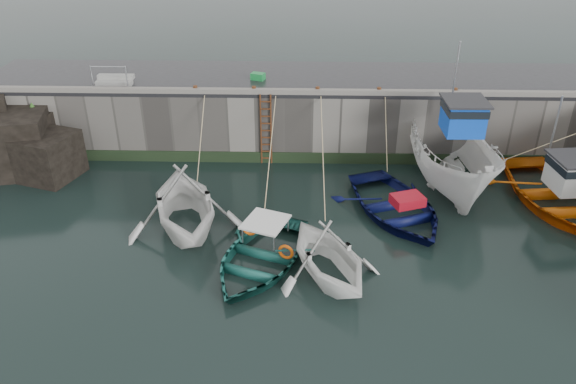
{
  "coord_description": "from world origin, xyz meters",
  "views": [
    {
      "loc": [
        -0.43,
        -12.62,
        11.08
      ],
      "look_at": [
        -0.91,
        5.1,
        1.2
      ],
      "focal_mm": 35.0,
      "sensor_mm": 36.0,
      "label": 1
    }
  ],
  "objects_px": {
    "boat_near_blacktrim": "(327,276)",
    "fish_crate": "(258,76)",
    "boat_near_blue": "(260,263)",
    "ladder": "(266,130)",
    "bollard_e": "(455,91)",
    "boat_near_navy": "(394,213)",
    "bollard_b": "(254,89)",
    "boat_far_orange": "(557,194)",
    "boat_far_white": "(452,158)",
    "bollard_a": "(195,89)",
    "boat_near_white": "(186,228)",
    "bollard_c": "(317,90)",
    "bollard_d": "(379,91)"
  },
  "relations": [
    {
      "from": "ladder",
      "to": "bollard_a",
      "type": "relative_size",
      "value": 11.43
    },
    {
      "from": "fish_crate",
      "to": "bollard_e",
      "type": "height_order",
      "value": "fish_crate"
    },
    {
      "from": "boat_far_white",
      "to": "bollard_b",
      "type": "xyz_separation_m",
      "value": [
        -8.15,
        2.22,
        2.05
      ]
    },
    {
      "from": "bollard_a",
      "to": "bollard_d",
      "type": "xyz_separation_m",
      "value": [
        7.8,
        0.0,
        0.0
      ]
    },
    {
      "from": "boat_near_blacktrim",
      "to": "bollard_a",
      "type": "relative_size",
      "value": 15.04
    },
    {
      "from": "boat_far_white",
      "to": "boat_far_orange",
      "type": "relative_size",
      "value": 1.13
    },
    {
      "from": "boat_near_navy",
      "to": "boat_far_white",
      "type": "xyz_separation_m",
      "value": [
        2.52,
        2.31,
        1.25
      ]
    },
    {
      "from": "boat_near_white",
      "to": "boat_far_orange",
      "type": "height_order",
      "value": "boat_far_orange"
    },
    {
      "from": "boat_near_white",
      "to": "boat_far_orange",
      "type": "relative_size",
      "value": 0.75
    },
    {
      "from": "boat_near_blue",
      "to": "boat_near_blacktrim",
      "type": "relative_size",
      "value": 1.19
    },
    {
      "from": "boat_near_white",
      "to": "bollard_b",
      "type": "bearing_deg",
      "value": 52.44
    },
    {
      "from": "boat_near_white",
      "to": "boat_far_orange",
      "type": "bearing_deg",
      "value": -9.01
    },
    {
      "from": "bollard_a",
      "to": "boat_far_white",
      "type": "bearing_deg",
      "value": -11.8
    },
    {
      "from": "boat_near_navy",
      "to": "bollard_b",
      "type": "distance_m",
      "value": 7.95
    },
    {
      "from": "boat_near_blue",
      "to": "boat_far_white",
      "type": "bearing_deg",
      "value": 58.04
    },
    {
      "from": "boat_near_blue",
      "to": "boat_near_white",
      "type": "bearing_deg",
      "value": 164.51
    },
    {
      "from": "boat_far_white",
      "to": "bollard_d",
      "type": "relative_size",
      "value": 27.78
    },
    {
      "from": "boat_far_white",
      "to": "bollard_c",
      "type": "height_order",
      "value": "boat_far_white"
    },
    {
      "from": "boat_near_blue",
      "to": "fish_crate",
      "type": "bearing_deg",
      "value": 114.93
    },
    {
      "from": "ladder",
      "to": "bollard_e",
      "type": "distance_m",
      "value": 8.19
    },
    {
      "from": "bollard_d",
      "to": "bollard_a",
      "type": "bearing_deg",
      "value": 180.0
    },
    {
      "from": "ladder",
      "to": "boat_far_white",
      "type": "height_order",
      "value": "boat_far_white"
    },
    {
      "from": "boat_near_blacktrim",
      "to": "fish_crate",
      "type": "relative_size",
      "value": 7.11
    },
    {
      "from": "bollard_b",
      "to": "boat_far_white",
      "type": "bearing_deg",
      "value": -15.27
    },
    {
      "from": "boat_near_navy",
      "to": "bollard_b",
      "type": "xyz_separation_m",
      "value": [
        -5.63,
        4.54,
        3.3
      ]
    },
    {
      "from": "boat_near_navy",
      "to": "boat_far_orange",
      "type": "distance_m",
      "value": 6.45
    },
    {
      "from": "boat_far_white",
      "to": "bollard_e",
      "type": "relative_size",
      "value": 27.78
    },
    {
      "from": "boat_far_orange",
      "to": "boat_near_navy",
      "type": "bearing_deg",
      "value": -178.15
    },
    {
      "from": "boat_near_blacktrim",
      "to": "bollard_a",
      "type": "distance_m",
      "value": 10.59
    },
    {
      "from": "boat_near_white",
      "to": "boat_far_white",
      "type": "bearing_deg",
      "value": 1.53
    },
    {
      "from": "bollard_a",
      "to": "bollard_e",
      "type": "relative_size",
      "value": 1.0
    },
    {
      "from": "bollard_e",
      "to": "bollard_c",
      "type": "bearing_deg",
      "value": 180.0
    },
    {
      "from": "bollard_d",
      "to": "bollard_e",
      "type": "distance_m",
      "value": 3.2
    },
    {
      "from": "boat_near_blue",
      "to": "boat_far_orange",
      "type": "bearing_deg",
      "value": 41.28
    },
    {
      "from": "fish_crate",
      "to": "bollard_d",
      "type": "bearing_deg",
      "value": 0.7
    },
    {
      "from": "bollard_a",
      "to": "bollard_e",
      "type": "height_order",
      "value": "same"
    },
    {
      "from": "bollard_a",
      "to": "bollard_b",
      "type": "bearing_deg",
      "value": 0.0
    },
    {
      "from": "boat_near_blue",
      "to": "bollard_a",
      "type": "height_order",
      "value": "bollard_a"
    },
    {
      "from": "ladder",
      "to": "bollard_d",
      "type": "relative_size",
      "value": 11.43
    },
    {
      "from": "bollard_c",
      "to": "bollard_e",
      "type": "relative_size",
      "value": 1.0
    },
    {
      "from": "boat_far_orange",
      "to": "bollard_d",
      "type": "height_order",
      "value": "boat_far_orange"
    },
    {
      "from": "boat_far_white",
      "to": "bollard_a",
      "type": "relative_size",
      "value": 27.78
    },
    {
      "from": "ladder",
      "to": "boat_near_navy",
      "type": "xyz_separation_m",
      "value": [
        5.13,
        -4.2,
        -1.59
      ]
    },
    {
      "from": "boat_near_blue",
      "to": "bollard_c",
      "type": "bearing_deg",
      "value": 96.75
    },
    {
      "from": "boat_near_white",
      "to": "bollard_a",
      "type": "bearing_deg",
      "value": 76.38
    },
    {
      "from": "boat_near_navy",
      "to": "bollard_b",
      "type": "bearing_deg",
      "value": 121.23
    },
    {
      "from": "boat_near_white",
      "to": "boat_near_navy",
      "type": "bearing_deg",
      "value": -8.49
    },
    {
      "from": "bollard_b",
      "to": "boat_near_navy",
      "type": "bearing_deg",
      "value": -38.88
    },
    {
      "from": "boat_far_white",
      "to": "boat_far_orange",
      "type": "xyz_separation_m",
      "value": [
        3.86,
        -1.42,
        -0.82
      ]
    },
    {
      "from": "boat_near_blue",
      "to": "fish_crate",
      "type": "height_order",
      "value": "fish_crate"
    }
  ]
}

